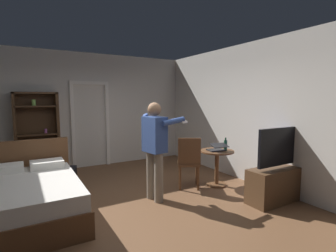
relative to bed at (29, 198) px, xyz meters
name	(u,v)px	position (x,y,z in m)	size (l,w,h in m)	color
ground_plane	(137,207)	(1.48, -0.41, -0.31)	(6.30, 6.30, 0.00)	brown
wall_back	(90,110)	(1.48, 2.51, 1.11)	(5.19, 0.12, 2.82)	beige
wall_right	(252,113)	(4.01, -0.41, 1.11)	(0.12, 5.97, 2.82)	beige
doorway_frame	(90,118)	(1.46, 2.43, 0.92)	(0.93, 0.08, 2.13)	white
bed	(29,198)	(0.00, 0.00, 0.00)	(1.33, 1.90, 1.02)	brown
bookshelf	(37,131)	(0.26, 2.29, 0.70)	(0.90, 0.32, 1.85)	#4C331E
tv_flatscreen	(279,179)	(3.65, -1.36, 0.06)	(1.20, 0.40, 1.24)	#4C331E
side_table	(217,162)	(3.25, -0.25, 0.17)	(0.66, 0.66, 0.70)	brown
laptop	(217,148)	(3.21, -0.30, 0.45)	(0.37, 0.37, 0.15)	black
bottle_on_table	(226,145)	(3.39, -0.33, 0.50)	(0.06, 0.06, 0.25)	#1A422A
wooden_chair	(189,161)	(2.67, -0.13, 0.24)	(0.58, 0.58, 0.99)	brown
person_blue_shirt	(155,145)	(1.87, -0.29, 0.64)	(0.71, 0.56, 1.65)	gray
suitcase_dark	(59,179)	(0.53, 1.10, -0.11)	(0.61, 0.39, 0.39)	black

